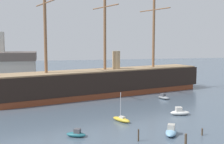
{
  "coord_description": "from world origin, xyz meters",
  "views": [
    {
      "loc": [
        -12.93,
        -36.79,
        16.59
      ],
      "look_at": [
        4.2,
        36.71,
        8.24
      ],
      "focal_mm": 47.75,
      "sensor_mm": 36.0,
      "label": 1
    }
  ],
  "objects_px": {
    "dinghy_distant_centre": "(88,86)",
    "mooring_piling_left_pair": "(202,132)",
    "sailboat_near_centre": "(121,119)",
    "mooring_piling_right_pair": "(138,135)",
    "mooring_piling_nearest": "(186,140)",
    "motorboat_far_right": "(170,88)",
    "tall_ship": "(105,82)",
    "motorboat_alongside_stern": "(164,97)",
    "motorboat_foreground_right": "(171,131)",
    "motorboat_foreground_left": "(76,134)",
    "motorboat_mid_right": "(180,112)"
  },
  "relations": [
    {
      "from": "tall_ship",
      "to": "mooring_piling_right_pair",
      "type": "distance_m",
      "value": 40.74
    },
    {
      "from": "motorboat_foreground_right",
      "to": "dinghy_distant_centre",
      "type": "bearing_deg",
      "value": 95.96
    },
    {
      "from": "motorboat_mid_right",
      "to": "motorboat_foreground_left",
      "type": "bearing_deg",
      "value": -158.15
    },
    {
      "from": "motorboat_foreground_left",
      "to": "motorboat_far_right",
      "type": "relative_size",
      "value": 1.03
    },
    {
      "from": "tall_ship",
      "to": "dinghy_distant_centre",
      "type": "distance_m",
      "value": 18.35
    },
    {
      "from": "motorboat_far_right",
      "to": "mooring_piling_left_pair",
      "type": "relative_size",
      "value": 2.95
    },
    {
      "from": "mooring_piling_right_pair",
      "to": "motorboat_foreground_right",
      "type": "bearing_deg",
      "value": 14.6
    },
    {
      "from": "sailboat_near_centre",
      "to": "mooring_piling_right_pair",
      "type": "relative_size",
      "value": 2.98
    },
    {
      "from": "motorboat_alongside_stern",
      "to": "motorboat_mid_right",
      "type": "bearing_deg",
      "value": -101.34
    },
    {
      "from": "mooring_piling_right_pair",
      "to": "sailboat_near_centre",
      "type": "bearing_deg",
      "value": 88.67
    },
    {
      "from": "mooring_piling_nearest",
      "to": "mooring_piling_right_pair",
      "type": "relative_size",
      "value": 0.95
    },
    {
      "from": "motorboat_alongside_stern",
      "to": "mooring_piling_left_pair",
      "type": "distance_m",
      "value": 31.38
    },
    {
      "from": "motorboat_far_right",
      "to": "mooring_piling_left_pair",
      "type": "xyz_separation_m",
      "value": [
        -13.94,
        -44.72,
        0.12
      ]
    },
    {
      "from": "tall_ship",
      "to": "motorboat_foreground_right",
      "type": "bearing_deg",
      "value": -84.66
    },
    {
      "from": "motorboat_alongside_stern",
      "to": "dinghy_distant_centre",
      "type": "xyz_separation_m",
      "value": [
        -16.99,
        27.15,
        -0.29
      ]
    },
    {
      "from": "motorboat_mid_right",
      "to": "mooring_piling_left_pair",
      "type": "height_order",
      "value": "motorboat_mid_right"
    },
    {
      "from": "motorboat_foreground_left",
      "to": "motorboat_far_right",
      "type": "distance_m",
      "value": 53.8
    },
    {
      "from": "tall_ship",
      "to": "mooring_piling_right_pair",
      "type": "bearing_deg",
      "value": -94.06
    },
    {
      "from": "motorboat_foreground_left",
      "to": "sailboat_near_centre",
      "type": "distance_m",
      "value": 12.36
    },
    {
      "from": "motorboat_foreground_right",
      "to": "motorboat_foreground_left",
      "type": "bearing_deg",
      "value": 170.26
    },
    {
      "from": "sailboat_near_centre",
      "to": "motorboat_far_right",
      "type": "relative_size",
      "value": 1.66
    },
    {
      "from": "motorboat_far_right",
      "to": "mooring_piling_left_pair",
      "type": "bearing_deg",
      "value": -107.32
    },
    {
      "from": "motorboat_mid_right",
      "to": "mooring_piling_nearest",
      "type": "bearing_deg",
      "value": -113.25
    },
    {
      "from": "sailboat_near_centre",
      "to": "motorboat_alongside_stern",
      "type": "height_order",
      "value": "sailboat_near_centre"
    },
    {
      "from": "motorboat_far_right",
      "to": "motorboat_alongside_stern",
      "type": "bearing_deg",
      "value": -120.13
    },
    {
      "from": "mooring_piling_right_pair",
      "to": "mooring_piling_nearest",
      "type": "bearing_deg",
      "value": -28.97
    },
    {
      "from": "tall_ship",
      "to": "mooring_piling_right_pair",
      "type": "relative_size",
      "value": 37.69
    },
    {
      "from": "motorboat_far_right",
      "to": "motorboat_foreground_right",
      "type": "bearing_deg",
      "value": -113.81
    },
    {
      "from": "motorboat_far_right",
      "to": "mooring_piling_right_pair",
      "type": "bearing_deg",
      "value": -119.64
    },
    {
      "from": "tall_ship",
      "to": "mooring_piling_left_pair",
      "type": "xyz_separation_m",
      "value": [
        8.82,
        -40.17,
        -3.44
      ]
    },
    {
      "from": "dinghy_distant_centre",
      "to": "mooring_piling_left_pair",
      "type": "xyz_separation_m",
      "value": [
        11.11,
        -57.98,
        0.36
      ]
    },
    {
      "from": "motorboat_foreground_right",
      "to": "motorboat_far_right",
      "type": "distance_m",
      "value": 47.41
    },
    {
      "from": "mooring_piling_left_pair",
      "to": "motorboat_mid_right",
      "type": "bearing_deg",
      "value": 79.89
    },
    {
      "from": "dinghy_distant_centre",
      "to": "mooring_piling_left_pair",
      "type": "height_order",
      "value": "mooring_piling_left_pair"
    },
    {
      "from": "motorboat_foreground_left",
      "to": "motorboat_far_right",
      "type": "xyz_separation_m",
      "value": [
        35.3,
        40.6,
        -0.01
      ]
    },
    {
      "from": "mooring_piling_left_pair",
      "to": "sailboat_near_centre",
      "type": "bearing_deg",
      "value": 134.86
    },
    {
      "from": "mooring_piling_left_pair",
      "to": "mooring_piling_right_pair",
      "type": "xyz_separation_m",
      "value": [
        -11.7,
        -0.35,
        0.39
      ]
    },
    {
      "from": "mooring_piling_nearest",
      "to": "motorboat_foreground_right",
      "type": "bearing_deg",
      "value": 90.57
    },
    {
      "from": "tall_ship",
      "to": "sailboat_near_centre",
      "type": "xyz_separation_m",
      "value": [
        -2.6,
        -28.69,
        -3.55
      ]
    },
    {
      "from": "mooring_piling_nearest",
      "to": "mooring_piling_left_pair",
      "type": "distance_m",
      "value": 6.51
    },
    {
      "from": "motorboat_alongside_stern",
      "to": "dinghy_distant_centre",
      "type": "bearing_deg",
      "value": 122.03
    },
    {
      "from": "dinghy_distant_centre",
      "to": "mooring_piling_left_pair",
      "type": "bearing_deg",
      "value": -79.15
    },
    {
      "from": "motorboat_foreground_right",
      "to": "mooring_piling_nearest",
      "type": "xyz_separation_m",
      "value": [
        0.05,
        -5.32,
        0.3
      ]
    },
    {
      "from": "dinghy_distant_centre",
      "to": "mooring_piling_left_pair",
      "type": "relative_size",
      "value": 1.77
    },
    {
      "from": "motorboat_foreground_left",
      "to": "dinghy_distant_centre",
      "type": "bearing_deg",
      "value": 79.23
    },
    {
      "from": "motorboat_far_right",
      "to": "mooring_piling_nearest",
      "type": "distance_m",
      "value": 52.31
    },
    {
      "from": "motorboat_foreground_right",
      "to": "motorboat_alongside_stern",
      "type": "bearing_deg",
      "value": 69.41
    },
    {
      "from": "motorboat_foreground_right",
      "to": "mooring_piling_nearest",
      "type": "height_order",
      "value": "mooring_piling_nearest"
    },
    {
      "from": "motorboat_mid_right",
      "to": "mooring_piling_right_pair",
      "type": "height_order",
      "value": "mooring_piling_right_pair"
    },
    {
      "from": "dinghy_distant_centre",
      "to": "motorboat_foreground_left",
      "type": "bearing_deg",
      "value": -100.77
    }
  ]
}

